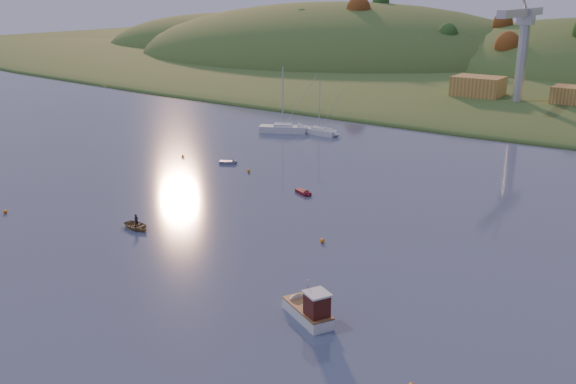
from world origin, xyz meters
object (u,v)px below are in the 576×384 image
Objects in this scene: sailboat_far at (319,131)px; canoe at (137,226)px; sailboat_near at (283,128)px; grey_dinghy at (231,162)px; fishing_boat at (305,307)px; red_tender at (305,193)px.

sailboat_far reaches higher than canoe.
sailboat_near reaches higher than grey_dinghy.
fishing_boat is at bearing -74.75° from grey_dinghy.
canoe is 30.29m from grey_dinghy.
sailboat_near is at bearing 74.39° from grey_dinghy.
sailboat_near is at bearing 24.31° from canoe.
canoe is at bearing -102.88° from grey_dinghy.
sailboat_far reaches higher than fishing_boat.
canoe is (9.38, -55.18, -0.29)m from sailboat_far.
grey_dinghy is at bearing -87.30° from sailboat_far.
red_tender is at bearing -15.30° from canoe.
red_tender is (25.23, -30.85, -0.58)m from sailboat_near.
sailboat_far reaches higher than grey_dinghy.
canoe is (-27.42, 6.41, -0.52)m from fishing_boat.
fishing_boat reaches higher than canoe.
sailboat_far is at bearing 58.67° from grey_dinghy.
sailboat_near is at bearing 155.18° from red_tender.
red_tender is at bearing -58.07° from sailboat_far.
sailboat_far reaches higher than red_tender.
sailboat_far is (6.75, 2.46, -0.12)m from sailboat_near.
canoe is at bearing -77.45° from sailboat_far.
sailboat_far is 3.27× the size of grey_dinghy.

